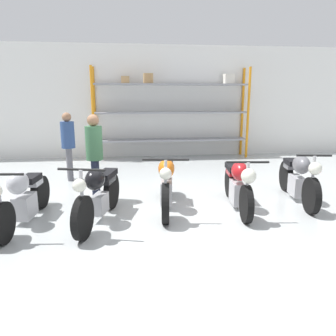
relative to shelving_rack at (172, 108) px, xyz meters
name	(u,v)px	position (x,y,z in m)	size (l,w,h in m)	color
ground_plane	(171,211)	(-0.70, -5.11, -1.61)	(30.00, 30.00, 0.00)	#B2B7B7
back_wall	(149,102)	(-0.70, 0.37, 0.19)	(30.00, 0.08, 3.60)	white
shelving_rack	(172,108)	(0.00, 0.00, 0.00)	(5.00, 0.63, 2.89)	orange
motorcycle_silver	(23,198)	(-3.10, -5.37, -1.18)	(0.69, 2.08, 1.00)	black
motorcycle_black	(98,193)	(-1.91, -5.44, -1.12)	(0.80, 1.95, 1.03)	black
motorcycle_orange	(166,183)	(-0.75, -4.94, -1.14)	(0.73, 2.08, 1.05)	black
motorcycle_red	(238,184)	(0.52, -5.10, -1.14)	(0.68, 2.00, 1.00)	black
motorcycle_grey	(298,177)	(1.82, -4.83, -1.13)	(0.62, 2.05, 1.03)	black
person_browsing	(94,151)	(-2.06, -4.30, -0.62)	(0.33, 0.33, 1.67)	#1E2338
person_near_rack	(68,141)	(-2.84, -2.63, -0.65)	(0.39, 0.39, 1.63)	#595960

